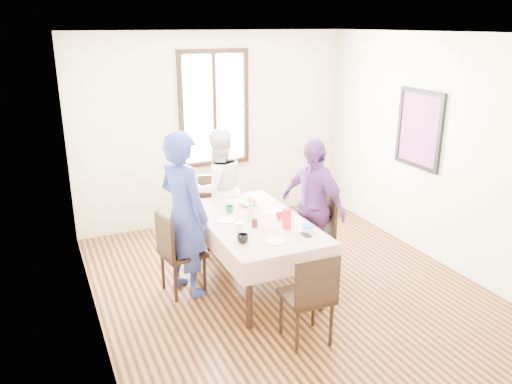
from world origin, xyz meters
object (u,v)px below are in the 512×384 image
(chair_far, at_px, (218,212))
(person_far, at_px, (218,189))
(person_right, at_px, (312,206))
(chair_left, at_px, (183,253))
(chair_right, at_px, (312,233))
(chair_near, at_px, (307,296))
(person_left, at_px, (183,215))
(dining_table, at_px, (254,253))

(chair_far, relative_size, person_far, 0.59)
(person_far, distance_m, person_right, 1.32)
(chair_left, distance_m, chair_right, 1.54)
(chair_right, height_order, chair_near, same)
(chair_left, bearing_deg, person_left, 81.75)
(chair_near, relative_size, person_far, 0.59)
(person_right, bearing_deg, chair_near, -48.64)
(chair_left, xyz_separation_m, person_left, (0.02, 0.00, 0.43))
(dining_table, bearing_deg, chair_left, 168.29)
(person_far, relative_size, person_right, 0.98)
(dining_table, relative_size, chair_left, 1.86)
(dining_table, xyz_separation_m, person_right, (0.75, 0.05, 0.42))
(chair_left, relative_size, chair_near, 1.00)
(dining_table, height_order, chair_near, chair_near)
(chair_right, xyz_separation_m, chair_far, (-0.77, 1.11, 0.00))
(chair_left, bearing_deg, dining_table, 70.05)
(chair_right, bearing_deg, person_right, 96.55)
(chair_right, xyz_separation_m, person_far, (-0.77, 1.09, 0.32))
(person_far, bearing_deg, chair_far, -95.57)
(chair_right, relative_size, chair_near, 1.00)
(dining_table, height_order, person_far, person_far)
(chair_right, relative_size, person_far, 0.59)
(chair_far, relative_size, person_left, 0.51)
(chair_near, relative_size, person_left, 0.51)
(dining_table, height_order, person_left, person_left)
(chair_far, bearing_deg, chair_right, 131.39)
(person_far, bearing_deg, chair_left, 46.53)
(person_left, bearing_deg, chair_left, 65.49)
(chair_near, xyz_separation_m, person_far, (0.00, 2.31, 0.32))
(dining_table, bearing_deg, chair_far, 90.00)
(chair_near, bearing_deg, person_left, 121.87)
(chair_near, bearing_deg, person_right, 60.96)
(chair_left, relative_size, person_left, 0.51)
(chair_near, bearing_deg, chair_right, 60.26)
(chair_right, relative_size, chair_far, 1.00)
(chair_right, distance_m, chair_far, 1.35)
(chair_right, bearing_deg, dining_table, 100.50)
(chair_right, bearing_deg, chair_near, 154.36)
(person_left, xyz_separation_m, person_right, (1.49, -0.11, -0.10))
(chair_left, relative_size, person_far, 0.59)
(chair_right, height_order, chair_far, same)
(chair_left, height_order, person_left, person_left)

